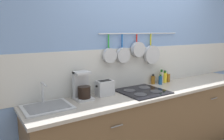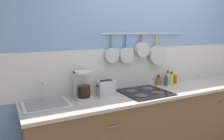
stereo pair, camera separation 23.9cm
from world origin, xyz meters
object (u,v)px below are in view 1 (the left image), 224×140
bottle_olive_oil (153,80)px  bottle_cooking_wine (165,77)px  coffee_maker (82,88)px  toaster (105,88)px  bottle_vinegar (168,78)px  bottle_hot_sauce (160,80)px  bottle_sesame_oil (161,77)px

bottle_olive_oil → bottle_cooking_wine: bearing=-6.8°
coffee_maker → toaster: 0.29m
bottle_olive_oil → bottle_vinegar: bearing=-5.7°
bottle_vinegar → bottle_hot_sauce: bearing=-167.2°
bottle_olive_oil → bottle_sesame_oil: 0.14m
coffee_maker → bottle_cooking_wine: (1.35, 0.06, -0.05)m
coffee_maker → bottle_olive_oil: (1.14, 0.09, -0.07)m
bottle_olive_oil → bottle_cooking_wine: (0.21, -0.02, 0.02)m
bottle_cooking_wine → bottle_vinegar: 0.07m
toaster → bottle_cooking_wine: toaster is taller
bottle_olive_oil → bottle_vinegar: size_ratio=0.96×
toaster → bottle_cooking_wine: (1.07, 0.07, -0.01)m
bottle_hot_sauce → bottle_vinegar: bottle_vinegar is taller
coffee_maker → toaster: size_ratio=1.42×
bottle_olive_oil → bottle_hot_sauce: 0.10m
bottle_olive_oil → bottle_vinegar: 0.28m
bottle_sesame_oil → bottle_cooking_wine: bearing=2.4°
bottle_cooking_wine → bottle_sesame_oil: bearing=-177.6°
bottle_cooking_wine → bottle_vinegar: bearing=-2.5°
bottle_hot_sauce → bottle_cooking_wine: 0.15m
coffee_maker → bottle_vinegar: 1.43m
bottle_vinegar → bottle_olive_oil: bearing=174.3°
bottle_hot_sauce → coffee_maker: bearing=-179.5°
bottle_olive_oil → bottle_vinegar: bottle_vinegar is taller
coffee_maker → bottle_cooking_wine: 1.35m
bottle_cooking_wine → bottle_vinegar: size_ratio=1.20×
coffee_maker → toaster: bearing=-2.2°
bottle_olive_oil → bottle_sesame_oil: bottle_sesame_oil is taller
bottle_olive_oil → bottle_cooking_wine: 0.21m
coffee_maker → bottle_hot_sauce: (1.21, 0.01, -0.06)m
coffee_maker → bottle_vinegar: bearing=2.3°
bottle_olive_oil → bottle_hot_sauce: (0.07, -0.08, 0.00)m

